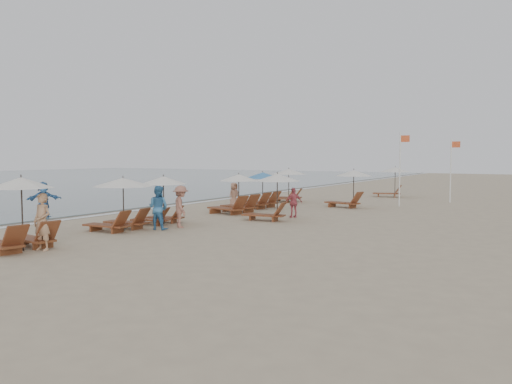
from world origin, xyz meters
The scene contains 20 objects.
ground centered at (0.00, 0.00, 0.00)m, with size 160.00×160.00×0.00m, color tan.
wet_sand_band centered at (-12.50, 10.00, 0.00)m, with size 3.20×140.00×0.01m, color #6B5E4C.
foam_line centered at (-11.20, 10.00, 0.01)m, with size 0.50×140.00×0.02m, color white.
lounger_station_0 centered at (-5.91, -4.60, 1.04)m, with size 2.60×2.18×2.39m.
lounger_station_1 centered at (-6.29, 0.34, 1.14)m, with size 2.72×2.46×2.18m.
lounger_station_2 centered at (-6.25, 2.82, 1.13)m, with size 2.38×2.12×2.15m.
lounger_station_3 centered at (-5.77, 8.20, 0.95)m, with size 2.75×2.55×2.09m.
lounger_station_4 centered at (-6.07, 11.33, 1.00)m, with size 2.74×2.31×2.10m.
lounger_station_5 centered at (-6.48, 15.63, 1.14)m, with size 2.68×2.36×2.20m.
inland_station_0 centered at (-2.50, 6.38, 1.35)m, with size 2.76×2.24×2.22m.
inland_station_1 centered at (-1.57, 14.20, 1.30)m, with size 2.84×2.24×2.22m.
inland_station_2 centered at (-1.59, 23.35, 1.34)m, with size 2.77×2.24×2.22m.
beachgoer_near centered at (-5.16, -4.21, 0.93)m, with size 0.68×0.45×1.87m, color tan.
beachgoer_mid_a centered at (-5.09, 1.34, 0.92)m, with size 0.89×0.70×1.84m, color teal.
beachgoer_mid_b centered at (-4.67, 2.30, 0.91)m, with size 1.17×0.67×1.81m, color #9C624F.
beachgoer_far_a centered at (-2.11, 8.01, 0.75)m, with size 0.88×0.36×1.49m, color #B74953.
beachgoer_far_b centered at (-7.08, 10.22, 0.76)m, with size 0.75×0.48×1.52m, color tan.
waterline_walker centered at (-12.81, 1.66, 0.90)m, with size 1.66×0.53×1.79m, color teal.
flag_pole_near centered at (0.92, 16.39, 2.49)m, with size 0.59×0.08×4.50m.
flag_pole_far centered at (3.08, 20.82, 2.35)m, with size 0.60×0.08×4.21m.
Camera 1 is at (9.31, -15.10, 3.08)m, focal length 36.44 mm.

